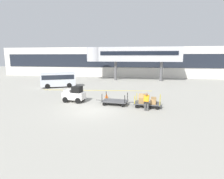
{
  "coord_description": "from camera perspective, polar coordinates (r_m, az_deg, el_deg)",
  "views": [
    {
      "loc": [
        4.18,
        -14.19,
        4.46
      ],
      "look_at": [
        0.86,
        5.22,
        0.87
      ],
      "focal_mm": 29.18,
      "sensor_mm": 36.0,
      "label": 1
    }
  ],
  "objects": [
    {
      "name": "ground_plane",
      "position": [
        15.45,
        -6.47,
        -6.51
      ],
      "size": [
        120.0,
        120.0,
        0.0
      ],
      "primitive_type": "plane",
      "color": "#9E9B91"
    },
    {
      "name": "apron_lead_line",
      "position": [
        24.28,
        -4.7,
        -0.26
      ],
      "size": [
        14.46,
        1.77,
        0.01
      ],
      "primitive_type": "cube",
      "rotation": [
        0.0,
        0.0,
        0.11
      ],
      "color": "yellow",
      "rests_on": "ground_plane"
    },
    {
      "name": "terminal_building",
      "position": [
        40.4,
        3.8,
        8.57
      ],
      "size": [
        56.85,
        2.51,
        6.43
      ],
      "color": "silver",
      "rests_on": "ground_plane"
    },
    {
      "name": "jet_bridge",
      "position": [
        34.28,
        5.34,
        10.83
      ],
      "size": [
        17.35,
        3.0,
        6.12
      ],
      "color": "#B7B7BC",
      "rests_on": "ground_plane"
    },
    {
      "name": "baggage_tug",
      "position": [
        18.38,
        -11.73,
        -1.51
      ],
      "size": [
        2.2,
        1.42,
        1.58
      ],
      "color": "white",
      "rests_on": "ground_plane"
    },
    {
      "name": "baggage_cart_lead",
      "position": [
        17.0,
        0.91,
        -3.66
      ],
      "size": [
        3.06,
        1.63,
        1.1
      ],
      "color": "#4C4C4F",
      "rests_on": "ground_plane"
    },
    {
      "name": "baggage_cart_middle",
      "position": [
        16.46,
        10.89,
        -3.59
      ],
      "size": [
        3.06,
        1.63,
        1.26
      ],
      "color": "#4C4C4F",
      "rests_on": "ground_plane"
    },
    {
      "name": "baggage_handler",
      "position": [
        15.21,
        10.75,
        -3.51
      ],
      "size": [
        0.47,
        0.49,
        1.56
      ],
      "color": "#4C4C4C",
      "rests_on": "ground_plane"
    },
    {
      "name": "shuttle_van",
      "position": [
        27.75,
        -16.49,
        3.25
      ],
      "size": [
        5.15,
        3.82,
        2.1
      ],
      "color": "silver",
      "rests_on": "ground_plane"
    },
    {
      "name": "safety_cone_near",
      "position": [
        19.71,
        -1.75,
        -1.92
      ],
      "size": [
        0.36,
        0.36,
        0.55
      ],
      "primitive_type": "cone",
      "color": "#EA590F",
      "rests_on": "ground_plane"
    }
  ]
}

